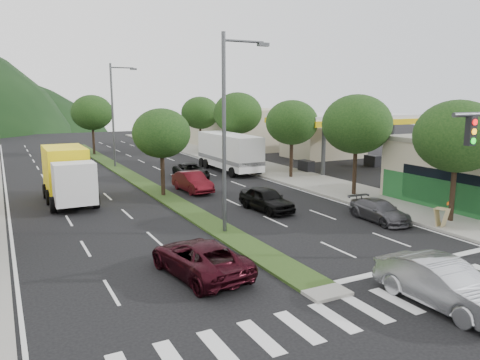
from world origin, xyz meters
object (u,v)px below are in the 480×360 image
suv_maroon (200,258)px  motorhome (229,152)px  tree_r_a (457,136)px  car_queue_b (379,211)px  tree_r_c (292,123)px  tree_r_e (200,113)px  sedan_silver (443,284)px  streetlight_near (228,124)px  streetlight_mid (115,110)px  tree_med_near (162,133)px  car_queue_c (192,182)px  box_truck (68,177)px  a_frame_sign (442,216)px  tree_med_far (92,113)px  car_queue_d (191,171)px  tree_r_b (357,124)px  tree_r_d (238,113)px  car_queue_a (266,199)px

suv_maroon → motorhome: size_ratio=0.56×
tree_r_a → car_queue_b: (-3.22, 2.13, -4.22)m
tree_r_c → tree_r_e: (0.00, 20.00, 0.14)m
tree_r_a → sedan_silver: (-9.16, -7.00, -4.03)m
streetlight_near → streetlight_mid: size_ratio=1.00×
tree_med_near → car_queue_c: 4.49m
box_truck → a_frame_sign: 23.04m
tree_r_e → tree_med_far: bearing=161.6°
streetlight_near → car_queue_d: streetlight_near is taller
tree_r_a → motorhome: (-3.00, 21.89, -2.97)m
tree_r_e → streetlight_mid: bearing=-149.3°
motorhome → car_queue_b: bearing=-90.2°
streetlight_near → motorhome: size_ratio=1.10×
tree_med_near → car_queue_d: tree_med_near is taller
tree_r_e → streetlight_near: streetlight_near is taller
tree_r_b → streetlight_near: streetlight_near is taller
tree_r_d → tree_r_e: tree_r_d is taller
tree_r_b → streetlight_near: (-11.79, -4.00, 0.55)m
tree_r_a → car_queue_d: 21.50m
tree_med_near → car_queue_a: tree_med_near is taller
streetlight_mid → car_queue_c: 15.32m
streetlight_mid → tree_med_near: bearing=-90.8°
tree_r_a → box_truck: bearing=139.7°
car_queue_a → a_frame_sign: (6.17, -7.73, 0.02)m
tree_med_near → box_truck: size_ratio=0.83×
tree_r_c → car_queue_b: (-3.22, -13.87, -4.15)m
tree_r_a → car_queue_b: 5.72m
motorhome → sedan_silver: bearing=-101.6°
tree_med_near → box_truck: (-6.11, 1.33, -2.73)m
car_queue_d → tree_med_near: bearing=-123.4°
tree_r_d → streetlight_near: streetlight_near is taller
streetlight_near → streetlight_mid: same height
tree_r_c → streetlight_mid: 17.57m
car_queue_c → car_queue_d: size_ratio=0.93×
tree_med_near → streetlight_near: (0.21, -10.00, 1.16)m
motorhome → tree_r_c: bearing=-62.6°
tree_r_b → box_truck: tree_r_b is taller
tree_med_far → motorhome: tree_med_far is taller
tree_r_a → a_frame_sign: (-1.50, -0.61, -4.08)m
car_queue_a → car_queue_d: (-0.02, 12.52, -0.07)m
tree_r_a → sedan_silver: bearing=-142.6°
tree_med_far → a_frame_sign: size_ratio=5.19×
tree_med_far → sedan_silver: 47.27m
tree_med_near → car_queue_d: size_ratio=1.27×
car_queue_a → car_queue_b: car_queue_a is taller
tree_r_a → tree_r_b: (-0.00, 8.00, 0.22)m
tree_r_d → a_frame_sign: bearing=-93.2°
tree_r_c → tree_med_near: bearing=-170.5°
box_truck → motorhome: box_truck is taller
tree_med_far → suv_maroon: size_ratio=1.37×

